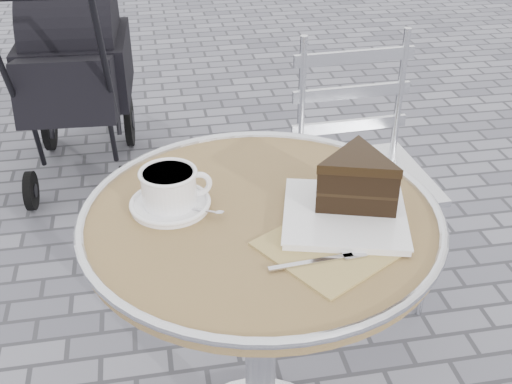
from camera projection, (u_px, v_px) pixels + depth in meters
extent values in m
cylinder|color=silver|center=(260.00, 349.00, 1.45)|extent=(0.07, 0.07, 0.67)
cylinder|color=tan|center=(261.00, 221.00, 1.27)|extent=(0.70, 0.70, 0.03)
torus|color=silver|center=(261.00, 215.00, 1.26)|extent=(0.72, 0.72, 0.02)
cylinder|color=white|center=(170.00, 205.00, 1.28)|extent=(0.16, 0.16, 0.01)
cylinder|color=white|center=(169.00, 188.00, 1.26)|extent=(0.11, 0.11, 0.07)
torus|color=white|center=(199.00, 184.00, 1.27)|extent=(0.06, 0.01, 0.05)
cylinder|color=#CAB887|center=(168.00, 174.00, 1.24)|extent=(0.10, 0.10, 0.01)
cube|color=tan|center=(329.00, 247.00, 1.17)|extent=(0.28, 0.28, 0.00)
cube|color=white|center=(344.00, 216.00, 1.24)|extent=(0.28, 0.28, 0.01)
cylinder|color=silver|center=(327.00, 276.00, 1.91)|extent=(0.02, 0.02, 0.43)
cylinder|color=silver|center=(427.00, 261.00, 1.97)|extent=(0.02, 0.02, 0.43)
cylinder|color=silver|center=(297.00, 218.00, 2.18)|extent=(0.02, 0.02, 0.43)
cylinder|color=silver|center=(386.00, 206.00, 2.24)|extent=(0.02, 0.02, 0.43)
cube|color=silver|center=(365.00, 179.00, 1.96)|extent=(0.40, 0.40, 0.02)
cube|color=black|center=(73.00, 83.00, 2.64)|extent=(0.41, 0.61, 0.36)
cylinder|color=black|center=(31.00, 191.00, 2.58)|extent=(0.04, 0.16, 0.16)
cylinder|color=black|center=(125.00, 185.00, 2.62)|extent=(0.04, 0.16, 0.16)
cylinder|color=black|center=(49.00, 124.00, 3.01)|extent=(0.05, 0.25, 0.25)
cylinder|color=black|center=(129.00, 120.00, 3.05)|extent=(0.05, 0.25, 0.25)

